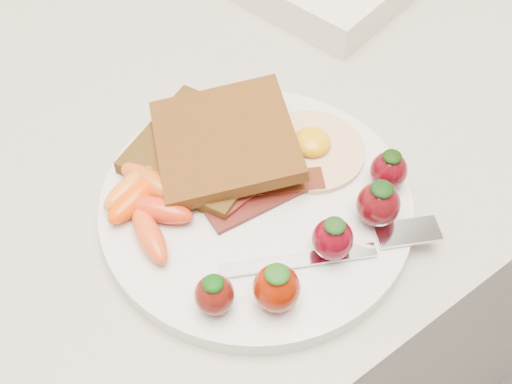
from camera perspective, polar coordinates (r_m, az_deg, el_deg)
counter at (r=1.01m, az=-5.62°, el=-12.38°), size 2.00×0.60×0.90m
plate at (r=0.56m, az=0.00°, el=-1.18°), size 0.27×0.27×0.02m
toast_lower at (r=0.58m, az=-4.72°, el=3.81°), size 0.15×0.15×0.01m
toast_upper at (r=0.57m, az=-2.77°, el=4.64°), size 0.16×0.16×0.03m
fried_egg at (r=0.58m, az=4.97°, el=3.90°), size 0.11×0.11×0.02m
bacon_strips at (r=0.55m, az=0.50°, el=0.37°), size 0.11×0.07×0.01m
baby_carrots at (r=0.55m, az=-9.87°, el=-0.84°), size 0.07×0.11×0.02m
strawberries at (r=0.51m, az=6.20°, el=-3.90°), size 0.22×0.07×0.04m
fork at (r=0.53m, az=8.27°, el=-4.87°), size 0.18×0.09×0.00m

